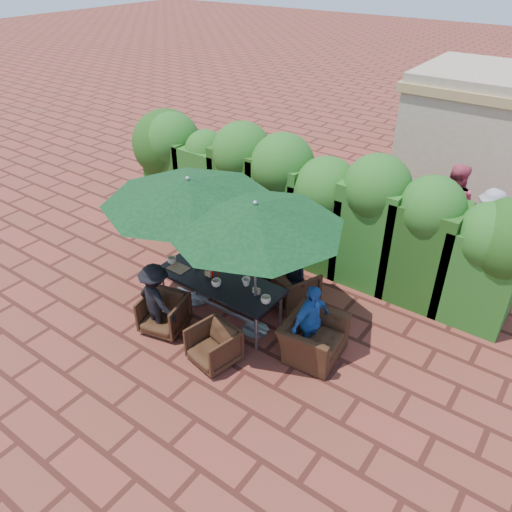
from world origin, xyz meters
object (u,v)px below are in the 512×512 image
Objects in this scene: chair_far_mid at (252,274)px; chair_near_left at (164,312)px; umbrella_right at (255,216)px; chair_near_right at (214,344)px; chair_far_left at (217,253)px; chair_end_right at (313,333)px; chair_far_right at (293,285)px; dining_table at (219,283)px; umbrella_left at (188,190)px.

chair_near_left is (-0.55, -1.75, -0.03)m from chair_far_mid.
chair_near_right is at bearing -96.13° from umbrella_right.
chair_far_left is at bearing -19.41° from chair_far_mid.
chair_end_right reaches higher than chair_near_left.
chair_near_right is (1.18, -0.11, -0.01)m from chair_near_left.
chair_end_right reaches higher than chair_far_right.
chair_far_mid is 1.96m from chair_near_right.
chair_far_mid is at bearing 60.22° from chair_end_right.
dining_table is at bearing 110.64° from chair_far_left.
umbrella_left is at bearing 82.93° from chair_near_left.
chair_far_mid is at bearing 149.85° from chair_far_left.
chair_far_mid is 1.08× the size of chair_near_left.
umbrella_left is 2.90× the size of chair_end_right.
chair_far_right is at bearing 50.91° from dining_table.
umbrella_right is at bearing -0.34° from dining_table.
chair_far_right is at bearing 33.61° from umbrella_left.
chair_end_right is (2.75, -0.95, 0.01)m from chair_far_left.
chair_far_left reaches higher than chair_near_right.
dining_table reaches higher than chair_near_left.
chair_far_right is at bearing 85.68° from umbrella_right.
dining_table is at bearing 72.88° from chair_far_right.
umbrella_right reaches higher than chair_far_left.
chair_far_mid is (-0.74, 0.89, -1.83)m from umbrella_right.
chair_far_right is (1.77, -0.00, -0.03)m from chair_far_left.
chair_far_mid is 0.78× the size of chair_end_right.
chair_far_mid is (0.65, 0.83, -1.83)m from umbrella_left.
dining_table is 2.29× the size of chair_end_right.
chair_near_left is (-1.36, -1.90, -0.03)m from chair_far_right.
umbrella_left reaches higher than chair_near_left.
chair_end_right is (0.98, -0.95, 0.04)m from chair_far_right.
chair_far_left is at bearing 21.86° from chair_far_right.
chair_far_left reaches higher than dining_table.
umbrella_left reaches higher than chair_far_left.
umbrella_left reaches higher than dining_table.
chair_far_left reaches higher than chair_far_right.
chair_near_right is at bearing -38.72° from umbrella_left.
chair_near_right is (0.63, -1.85, -0.04)m from chair_far_mid.
dining_table is 1.21m from chair_near_right.
umbrella_left is at bearing 177.23° from umbrella_right.
dining_table is at bearing 77.80° from chair_far_mid.
chair_near_left is 1.03× the size of chair_near_right.
chair_near_left is at bearing 62.17° from chair_far_mid.
chair_far_left is at bearing 65.20° from chair_end_right.
chair_near_left is at bearing -121.16° from dining_table.
chair_far_left is at bearing 107.45° from umbrella_left.
chair_end_right is (1.06, 0.09, -1.78)m from umbrella_right.
umbrella_right is (1.39, -0.07, -0.00)m from umbrella_left.
umbrella_left and umbrella_right have the same top height.
chair_far_right is 1.09× the size of chair_near_left.
chair_far_mid reaches higher than chair_near_right.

